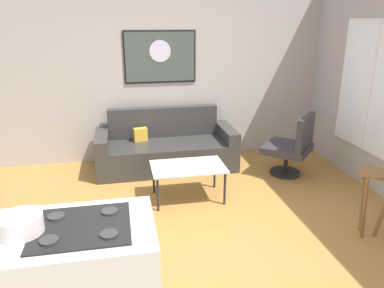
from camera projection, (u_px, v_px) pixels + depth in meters
The scene contains 9 objects.
ground at pixel (187, 238), 3.85m from camera, with size 6.40×6.40×0.04m, color #A27235.
back_wall at pixel (158, 70), 5.65m from camera, with size 6.40×0.05×2.80m, color #A9A099.
couch at pixel (166, 149), 5.57m from camera, with size 2.04×0.85×0.86m.
coffee_table at pixel (188, 169), 4.53m from camera, with size 0.90×0.58×0.44m.
armchair at pixel (293, 146), 5.22m from camera, with size 0.86×0.86×0.90m.
bar_stool at pixel (373, 188), 3.71m from camera, with size 0.35×0.35×0.72m.
mixing_bowl at pixel (21, 225), 2.21m from camera, with size 0.26×0.26×0.13m.
wall_painting at pixel (160, 57), 5.55m from camera, with size 1.09×0.03×0.78m.
window at pixel (372, 88), 4.74m from camera, with size 0.03×1.36×1.69m.
Camera 1 is at (-0.60, -3.28, 2.15)m, focal length 34.60 mm.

